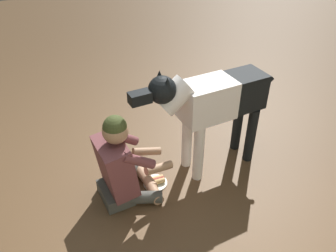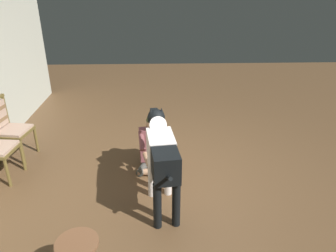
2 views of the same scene
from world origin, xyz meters
The scene contains 4 objects.
ground_plane centered at (0.00, 0.00, 0.00)m, with size 13.44×13.44×0.00m, color brown.
person_sitting_on_floor centered at (0.33, 0.43, 0.35)m, with size 0.66×0.57×0.84m.
large_dog centered at (-0.54, 0.32, 0.72)m, with size 1.43×0.39×1.11m.
hot_dog_on_plate centered at (0.02, 0.39, 0.03)m, with size 0.22×0.22×0.06m.
Camera 1 is at (0.73, 2.63, 2.30)m, focal length 37.13 mm.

